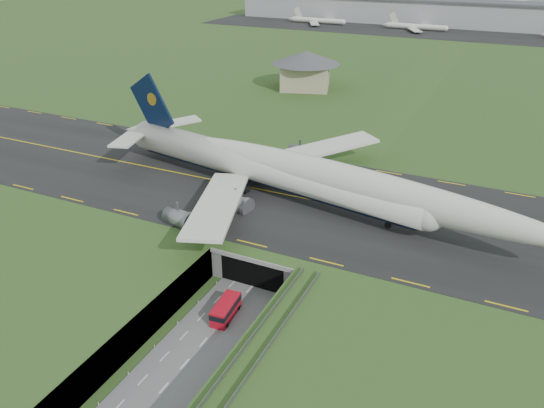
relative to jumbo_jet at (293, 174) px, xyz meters
The scene contains 10 objects.
ground 33.97m from the jumbo_jet, 85.06° to the right, with size 900.00×900.00×0.00m, color #314F1F.
airfield_deck 33.05m from the jumbo_jet, 85.06° to the right, with size 800.00×800.00×6.00m, color gray.
trench_road 41.03m from the jumbo_jet, 86.00° to the right, with size 12.00×75.00×0.20m, color slate.
taxiway 6.48m from the jumbo_jet, 24.87° to the left, with size 800.00×44.00×0.18m, color black.
tunnel_portal 17.47m from the jumbo_jet, 79.64° to the right, with size 17.00×22.30×6.00m.
guideway 53.06m from the jumbo_jet, 74.87° to the right, with size 3.00×53.00×7.05m.
jumbo_jet is the anchor object (origin of this frame).
shuttle_tram 34.58m from the jumbo_jet, 85.20° to the right, with size 3.27×7.13×2.84m.
service_building 92.77m from the jumbo_jet, 110.43° to the left, with size 30.45×30.45×13.28m.
cargo_terminal 267.71m from the jumbo_jet, 89.45° to the left, with size 320.00×67.00×15.60m.
Camera 1 is at (35.76, -59.48, 54.29)m, focal length 35.00 mm.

